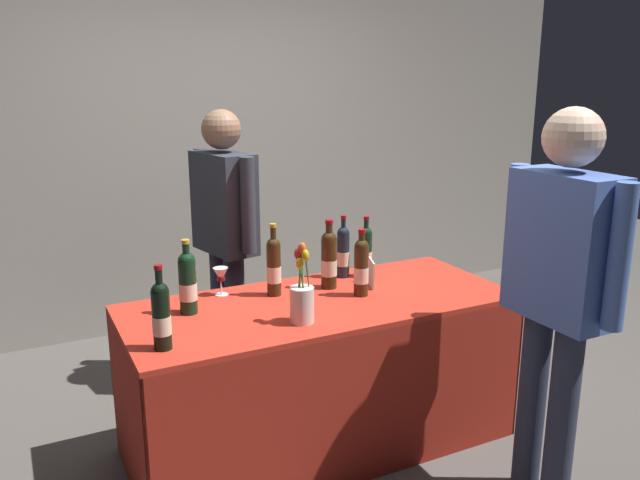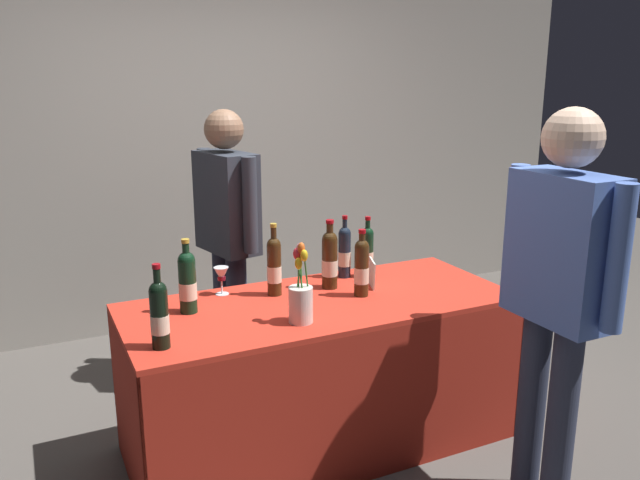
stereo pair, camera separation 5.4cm
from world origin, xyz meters
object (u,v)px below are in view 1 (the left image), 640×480
(display_bottle_0, at_px, (366,251))
(flower_vase, at_px, (302,298))
(tasting_table, at_px, (320,344))
(wine_glass_near_vendor, at_px, (221,276))
(vendor_presenter, at_px, (225,224))
(taster_foreground_right, at_px, (560,276))
(featured_wine_bottle, at_px, (161,315))

(display_bottle_0, height_order, flower_vase, flower_vase)
(tasting_table, xyz_separation_m, wine_glass_near_vendor, (-0.40, 0.29, 0.32))
(tasting_table, distance_m, display_bottle_0, 0.58)
(flower_vase, xyz_separation_m, vendor_presenter, (0.02, 1.08, 0.10))
(taster_foreground_right, bearing_deg, wine_glass_near_vendor, 43.53)
(flower_vase, relative_size, vendor_presenter, 0.22)
(tasting_table, bearing_deg, display_bottle_0, 30.88)
(wine_glass_near_vendor, height_order, flower_vase, flower_vase)
(wine_glass_near_vendor, distance_m, taster_foreground_right, 1.55)
(flower_vase, height_order, vendor_presenter, vendor_presenter)
(tasting_table, xyz_separation_m, display_bottle_0, (0.39, 0.23, 0.37))
(featured_wine_bottle, distance_m, wine_glass_near_vendor, 0.65)
(display_bottle_0, bearing_deg, wine_glass_near_vendor, 175.74)
(tasting_table, height_order, featured_wine_bottle, featured_wine_bottle)
(taster_foreground_right, bearing_deg, vendor_presenter, 26.33)
(wine_glass_near_vendor, height_order, vendor_presenter, vendor_presenter)
(featured_wine_bottle, distance_m, taster_foreground_right, 1.59)
(flower_vase, bearing_deg, taster_foreground_right, -35.61)
(vendor_presenter, xyz_separation_m, taster_foreground_right, (0.84, -1.70, 0.05))
(display_bottle_0, height_order, wine_glass_near_vendor, display_bottle_0)
(wine_glass_near_vendor, bearing_deg, flower_vase, -68.01)
(wine_glass_near_vendor, xyz_separation_m, taster_foreground_right, (1.06, -1.12, 0.17))
(taster_foreground_right, bearing_deg, display_bottle_0, 14.56)
(flower_vase, bearing_deg, wine_glass_near_vendor, 111.99)
(tasting_table, distance_m, taster_foreground_right, 1.17)
(tasting_table, height_order, taster_foreground_right, taster_foreground_right)
(tasting_table, xyz_separation_m, taster_foreground_right, (0.66, -0.82, 0.49))
(tasting_table, height_order, vendor_presenter, vendor_presenter)
(display_bottle_0, distance_m, vendor_presenter, 0.86)
(display_bottle_0, xyz_separation_m, taster_foreground_right, (0.27, -1.06, 0.12))
(wine_glass_near_vendor, bearing_deg, taster_foreground_right, -46.47)
(featured_wine_bottle, relative_size, wine_glass_near_vendor, 2.49)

